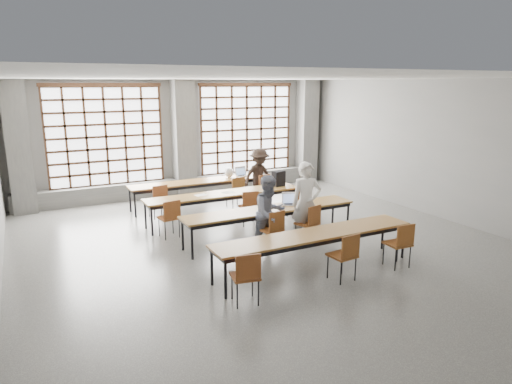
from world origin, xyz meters
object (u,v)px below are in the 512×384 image
at_px(chair_mid_centre, 249,204).
at_px(plastic_bag, 229,172).
at_px(chair_mid_right, 299,198).
at_px(red_pouch, 245,273).
at_px(mouse, 307,203).
at_px(backpack, 279,179).
at_px(chair_near_left, 246,273).
at_px(desk_row_b, 224,195).
at_px(green_box, 267,206).
at_px(laptop_front, 290,201).
at_px(student_male, 306,203).
at_px(chair_back_left, 159,198).
at_px(desk_row_a, 201,183).
at_px(student_back, 259,176).
at_px(chair_back_mid, 236,189).
at_px(laptop_back, 242,174).
at_px(chair_front_right, 310,220).
at_px(student_female, 270,213).
at_px(chair_mid_left, 170,215).
at_px(desk_row_c, 270,211).
at_px(chair_near_right, 401,241).
at_px(desk_row_d, 315,236).
at_px(chair_front_left, 273,226).
at_px(phone, 280,208).
at_px(chair_back_right, 262,186).

distance_m(chair_mid_centre, plastic_bag, 2.40).
bearing_deg(chair_mid_right, red_pouch, -132.76).
distance_m(mouse, backpack, 1.90).
relative_size(chair_mid_centre, chair_near_left, 1.00).
bearing_deg(backpack, desk_row_b, 172.05).
xyz_separation_m(green_box, red_pouch, (-1.75, -2.48, -0.28)).
bearing_deg(laptop_front, student_male, -87.61).
relative_size(chair_back_left, plastic_bag, 3.08).
relative_size(desk_row_a, student_back, 2.51).
xyz_separation_m(chair_back_mid, laptop_back, (0.54, 0.74, 0.25)).
bearing_deg(student_back, chair_front_right, -105.62).
height_order(student_female, backpack, student_female).
relative_size(chair_mid_left, student_female, 0.56).
height_order(chair_back_mid, plastic_bag, plastic_bag).
xyz_separation_m(desk_row_b, chair_near_left, (-1.50, -4.27, -0.13)).
xyz_separation_m(desk_row_c, chair_front_right, (0.62, -0.63, -0.13)).
distance_m(chair_back_left, chair_near_right, 6.13).
height_order(chair_mid_centre, chair_near_right, same).
height_order(desk_row_b, chair_back_left, chair_back_left).
height_order(desk_row_d, chair_front_left, chair_front_left).
bearing_deg(student_female, desk_row_a, 81.33).
bearing_deg(phone, chair_near_left, -129.97).
bearing_deg(chair_near_left, student_male, 39.36).
distance_m(chair_front_right, phone, 0.72).
xyz_separation_m(chair_back_right, plastic_bag, (-0.71, 0.68, 0.34)).
bearing_deg(red_pouch, chair_near_left, -100.84).
bearing_deg(desk_row_c, chair_front_left, -114.46).
xyz_separation_m(chair_back_left, chair_back_right, (3.00, 0.00, 0.00)).
bearing_deg(chair_mid_centre, desk_row_d, -93.19).
bearing_deg(chair_mid_right, chair_front_left, -134.87).
distance_m(laptop_front, red_pouch, 3.47).
bearing_deg(chair_near_left, chair_mid_centre, 62.68).
distance_m(chair_back_mid, plastic_bag, 0.76).
distance_m(chair_near_left, mouse, 3.71).
bearing_deg(chair_near_right, red_pouch, 178.58).
distance_m(chair_mid_left, red_pouch, 3.57).
bearing_deg(laptop_back, backpack, -81.46).
distance_m(chair_mid_left, mouse, 3.10).
distance_m(chair_mid_centre, student_male, 1.78).
bearing_deg(green_box, chair_front_right, -46.39).
xyz_separation_m(student_male, laptop_front, (-0.03, 0.60, -0.10)).
xyz_separation_m(desk_row_c, backpack, (1.28, 1.84, 0.27)).
relative_size(desk_row_a, plastic_bag, 13.99).
bearing_deg(green_box, chair_back_left, 121.27).
height_order(desk_row_d, mouse, mouse).
xyz_separation_m(desk_row_a, chair_mid_left, (-1.59, -2.27, -0.13)).
bearing_deg(chair_front_left, chair_back_left, 112.46).
relative_size(chair_back_left, student_male, 0.49).
height_order(desk_row_b, chair_mid_left, chair_mid_left).
relative_size(chair_mid_left, red_pouch, 4.40).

